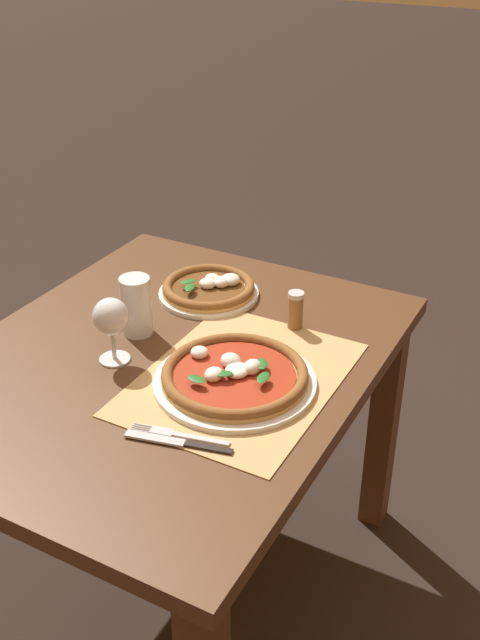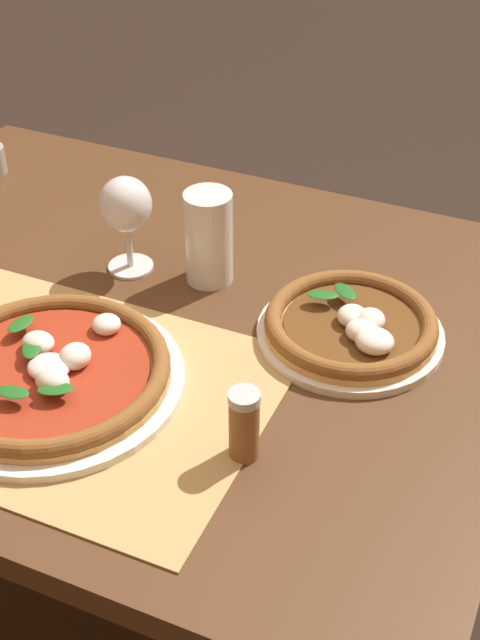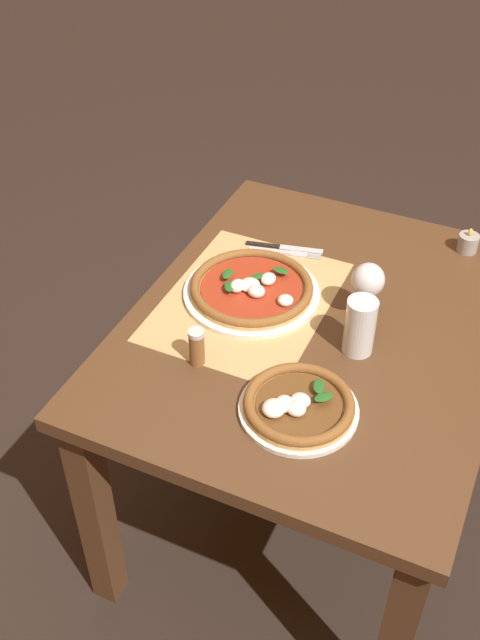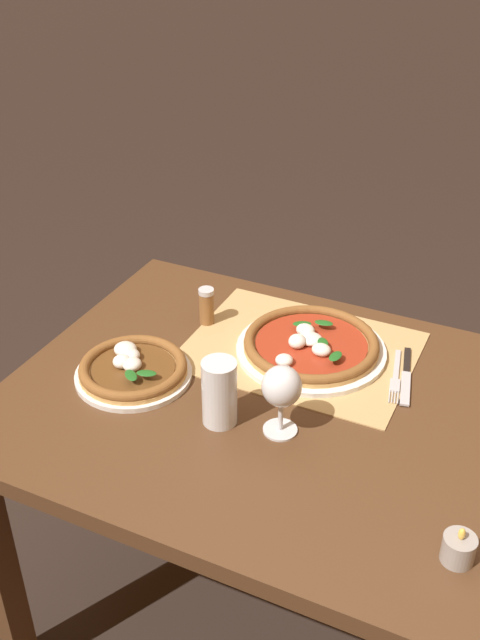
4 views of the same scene
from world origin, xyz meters
name	(u,v)px [view 2 (image 2 of 4)]	position (x,y,z in m)	size (l,w,h in m)	color
ground_plane	(166,615)	(0.00, 0.00, 0.00)	(24.00, 24.00, 0.00)	black
dining_table	(146,371)	(0.00, 0.00, 0.62)	(1.11, 0.89, 0.74)	#4C301C
paper_placemat	(71,391)	(0.00, -0.19, 0.74)	(0.52, 0.40, 0.00)	tan
pizza_near	(50,373)	(-0.03, -0.19, 0.76)	(0.35, 0.35, 0.05)	silver
pizza_far	(352,327)	(0.30, 0.06, 0.76)	(0.26, 0.26, 0.05)	silver
wine_glass	(126,208)	(-0.07, 0.09, 0.85)	(0.08, 0.08, 0.16)	silver
pint_glass	(209,239)	(0.06, 0.12, 0.81)	(0.07, 0.07, 0.15)	silver
pepper_shaker	(244,425)	(0.25, -0.21, 0.79)	(0.04, 0.04, 0.10)	brown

